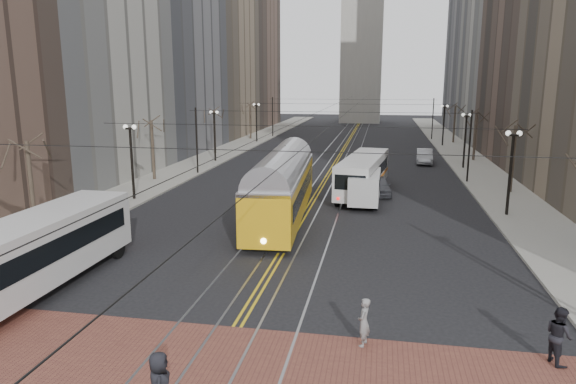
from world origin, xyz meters
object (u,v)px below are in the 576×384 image
at_px(pedestrian_b, 364,322).
at_px(pedestrian_c, 559,335).
at_px(rear_bus, 363,176).
at_px(cargo_van, 365,189).
at_px(transit_bus, 24,261).
at_px(sedan_grey, 379,186).
at_px(sedan_silver, 424,156).
at_px(streetcar, 282,193).

relative_size(pedestrian_b, pedestrian_c, 0.90).
bearing_deg(rear_bus, cargo_van, -78.88).
height_order(cargo_van, pedestrian_b, cargo_van).
distance_m(transit_bus, sedan_grey, 27.72).
bearing_deg(sedan_grey, pedestrian_c, -83.08).
bearing_deg(cargo_van, sedan_silver, 75.45).
bearing_deg(rear_bus, transit_bus, -112.54).
distance_m(transit_bus, streetcar, 16.74).
relative_size(cargo_van, sedan_silver, 1.12).
bearing_deg(cargo_van, streetcar, -134.32).
xyz_separation_m(cargo_van, pedestrian_b, (0.72, -21.28, -0.35)).
bearing_deg(pedestrian_c, cargo_van, 0.57).
relative_size(transit_bus, sedan_silver, 2.67).
relative_size(streetcar, pedestrian_b, 8.88).
distance_m(transit_bus, pedestrian_b, 14.36).
height_order(transit_bus, pedestrian_b, transit_bus).
distance_m(sedan_grey, pedestrian_c, 25.78).
xyz_separation_m(cargo_van, pedestrian_c, (7.00, -21.28, -0.25)).
xyz_separation_m(sedan_grey, sedan_silver, (4.91, 17.55, 0.06)).
relative_size(rear_bus, pedestrian_c, 6.15).
xyz_separation_m(streetcar, pedestrian_b, (5.99, -16.06, -0.94)).
distance_m(sedan_grey, sedan_silver, 18.22).
xyz_separation_m(rear_bus, sedan_grey, (1.28, 0.07, -0.80)).
bearing_deg(rear_bus, sedan_silver, 77.55).
bearing_deg(sedan_grey, rear_bus, 176.83).
xyz_separation_m(streetcar, rear_bus, (5.00, 8.94, -0.26)).
distance_m(cargo_van, pedestrian_b, 21.29).
xyz_separation_m(streetcar, sedan_grey, (6.28, 9.01, -1.07)).
relative_size(transit_bus, cargo_van, 2.38).
height_order(streetcar, sedan_silver, streetcar).
xyz_separation_m(sedan_grey, pedestrian_b, (-0.29, -25.07, 0.13)).
bearing_deg(streetcar, cargo_van, 41.07).
height_order(streetcar, sedan_grey, streetcar).
distance_m(transit_bus, pedestrian_c, 20.61).
bearing_deg(cargo_van, rear_bus, 95.16).
bearing_deg(streetcar, sedan_silver, 63.50).
xyz_separation_m(transit_bus, pedestrian_b, (14.27, -1.50, -0.77)).
relative_size(sedan_silver, pedestrian_b, 2.84).
xyz_separation_m(rear_bus, cargo_van, (0.27, -3.72, -0.33)).
xyz_separation_m(transit_bus, streetcar, (8.27, 14.56, 0.17)).
distance_m(rear_bus, pedestrian_c, 26.04).
distance_m(pedestrian_b, pedestrian_c, 6.28).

